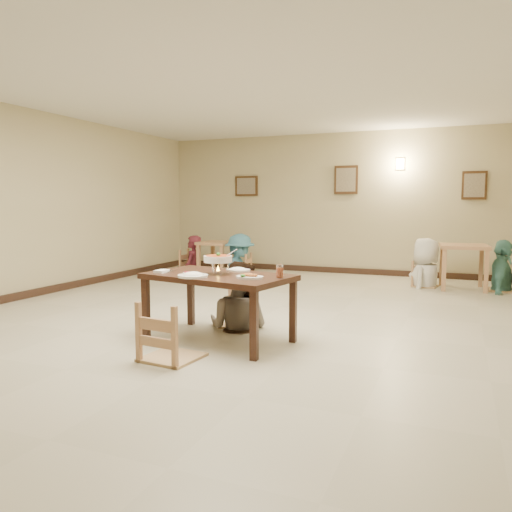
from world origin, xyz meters
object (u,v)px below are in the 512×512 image
at_px(curry_warmer, 218,259).
at_px(bg_diner_a, 192,235).
at_px(bg_chair_rr, 502,263).
at_px(bg_diner_b, 240,234).
at_px(bg_chair_ll, 192,251).
at_px(bg_chair_rl, 426,262).
at_px(main_table, 218,281).
at_px(drink_glass, 280,272).
at_px(chair_near, 171,304).
at_px(bg_table_right, 464,253).
at_px(bg_chair_lr, 240,255).
at_px(bg_table_left, 217,248).
at_px(bg_diner_d, 504,240).
at_px(bg_diner_c, 427,238).
at_px(chair_far, 239,291).
at_px(main_diner, 238,261).

height_order(curry_warmer, bg_diner_a, bg_diner_a).
distance_m(bg_chair_rr, bg_diner_b, 4.93).
distance_m(bg_chair_ll, bg_chair_rl, 4.80).
distance_m(main_table, bg_chair_rl, 4.99).
relative_size(drink_glass, bg_chair_ll, 0.15).
relative_size(main_table, bg_diner_b, 0.97).
height_order(chair_near, bg_table_right, chair_near).
height_order(curry_warmer, bg_chair_lr, curry_warmer).
height_order(bg_chair_rl, bg_diner_b, bg_diner_b).
height_order(drink_glass, bg_diner_a, bg_diner_a).
height_order(bg_table_left, bg_diner_d, bg_diner_d).
bearing_deg(bg_table_left, bg_diner_d, -0.25).
bearing_deg(bg_chair_rl, bg_chair_ll, 99.53).
xyz_separation_m(chair_near, bg_chair_rl, (1.99, 5.39, -0.10)).
relative_size(bg_table_right, bg_diner_c, 0.48).
xyz_separation_m(chair_far, bg_chair_rl, (1.94, 3.94, 0.01)).
relative_size(bg_table_right, bg_chair_rl, 0.96).
height_order(bg_chair_lr, bg_diner_c, bg_diner_c).
height_order(bg_table_left, bg_diner_c, bg_diner_c).
distance_m(bg_diner_a, bg_diner_d, 6.04).
relative_size(bg_chair_rl, bg_diner_d, 0.50).
bearing_deg(drink_glass, bg_chair_rl, 75.94).
height_order(main_table, drink_glass, drink_glass).
xyz_separation_m(chair_near, bg_table_left, (-2.24, 5.44, 0.02)).
xyz_separation_m(curry_warmer, bg_table_left, (-2.35, 4.66, -0.34)).
bearing_deg(drink_glass, bg_diner_c, 75.94).
bearing_deg(bg_diner_c, chair_near, -5.71).
xyz_separation_m(main_table, chair_near, (-0.12, -0.77, -0.11)).
bearing_deg(chair_near, main_diner, -88.58).
bearing_deg(drink_glass, bg_diner_d, 62.71).
bearing_deg(drink_glass, bg_diner_b, 118.63).
relative_size(bg_diner_a, bg_diner_b, 0.93).
distance_m(bg_table_left, bg_diner_b, 0.65).
xyz_separation_m(chair_far, bg_table_left, (-2.30, 3.99, 0.12)).
bearing_deg(bg_table_right, bg_chair_rr, 4.81).
distance_m(bg_chair_rr, bg_diner_d, 0.40).
bearing_deg(bg_diner_a, bg_diner_b, 78.50).
relative_size(chair_far, bg_diner_d, 0.50).
bearing_deg(bg_diner_c, bg_chair_rr, 105.69).
distance_m(bg_table_right, bg_chair_lr, 4.30).
relative_size(chair_far, bg_diner_c, 0.50).
xyz_separation_m(drink_glass, bg_chair_ll, (-3.63, 4.61, -0.32)).
xyz_separation_m(chair_near, bg_diner_b, (-1.68, 5.36, 0.34)).
relative_size(bg_table_left, bg_chair_rr, 0.77).
height_order(chair_near, bg_chair_lr, chair_near).
distance_m(chair_near, bg_diner_d, 6.32).
xyz_separation_m(main_table, chair_far, (-0.06, 0.68, -0.22)).
height_order(curry_warmer, bg_diner_c, bg_diner_c).
bearing_deg(bg_diner_a, bg_diner_c, 78.85).
bearing_deg(bg_diner_a, chair_far, 24.67).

